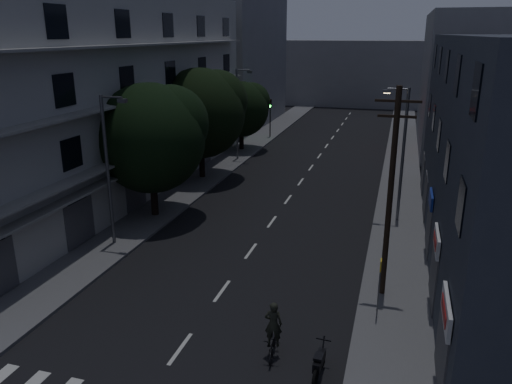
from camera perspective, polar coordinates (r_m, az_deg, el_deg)
The scene contains 21 objects.
ground at distance 39.56m, azimuth 5.27°, elevation 1.36°, with size 160.00×160.00×0.00m, color black.
sidewalk_left at distance 41.55m, azimuth -4.93°, elevation 2.28°, with size 3.00×90.00×0.15m, color #565659.
sidewalk_right at distance 38.91m, azimuth 16.17°, elevation 0.55°, with size 3.00×90.00×0.15m, color #565659.
lane_markings at distance 45.51m, azimuth 6.80°, elevation 3.49°, with size 0.15×60.50×0.01m.
building_left at distance 36.04m, azimuth -16.10°, elevation 10.51°, with size 7.00×36.00×14.00m.
building_right at distance 27.35m, azimuth 26.27°, elevation 4.07°, with size 6.19×28.00×11.00m.
building_far_left at distance 63.33m, azimuth -1.37°, elevation 14.92°, with size 6.00×20.00×16.00m, color slate.
building_far_right at distance 54.73m, azimuth 21.80°, elevation 11.68°, with size 6.00×20.00×13.00m, color slate.
building_far_end at distance 82.84m, azimuth 11.58°, elevation 13.16°, with size 24.00×8.00×10.00m, color slate.
tree_near at distance 30.88m, azimuth -11.84°, elevation 6.50°, with size 6.65×6.65×8.20m.
tree_mid at distance 39.02m, azimuth -6.26°, elevation 9.31°, with size 6.90×6.90×8.49m.
tree_far at distance 48.84m, azimuth -1.61°, elevation 9.68°, with size 5.32×5.32×6.57m.
traffic_signal_far_right at distance 52.43m, azimuth 15.72°, elevation 8.30°, with size 0.28×0.37×4.10m.
traffic_signal_far_left at distance 55.01m, azimuth 1.63°, elevation 9.36°, with size 0.28×0.37×4.10m.
street_lamp_left_near at distance 27.09m, azimuth -16.45°, elevation 3.12°, with size 1.51×0.25×8.00m.
street_lamp_right at distance 30.68m, azimuth 16.29°, elevation 4.79°, with size 1.51×0.25×8.00m.
street_lamp_left_far at distance 44.89m, azimuth -2.05°, elevation 9.39°, with size 1.51×0.25×8.00m.
utility_pole at distance 21.34m, azimuth 15.12°, elevation 0.13°, with size 1.80×0.24×9.00m.
bus_stop_sign at distance 20.50m, azimuth 13.96°, elevation -9.51°, with size 0.06×0.35×2.52m.
motorcycle at distance 17.88m, azimuth 7.23°, elevation -18.90°, with size 0.53×1.84×1.18m.
cyclist at distance 18.51m, azimuth 1.98°, elevation -16.34°, with size 0.81×1.77×2.16m.
Camera 1 is at (7.07, -12.31, 11.09)m, focal length 35.00 mm.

